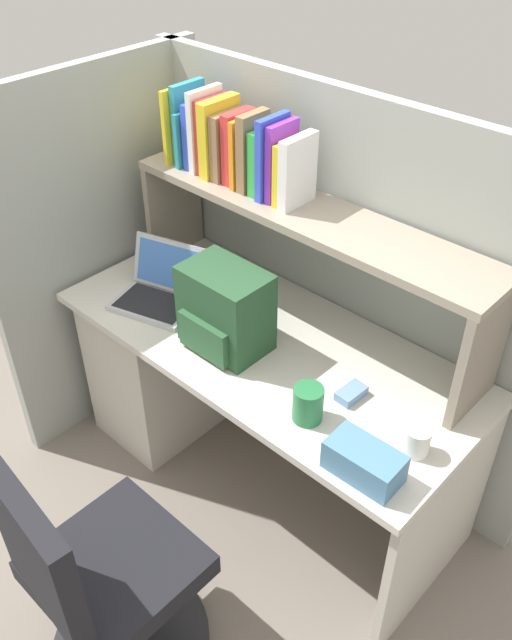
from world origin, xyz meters
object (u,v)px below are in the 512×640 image
object	(u,v)px
snack_canister	(308,404)
office_chair	(103,589)
backpack	(224,310)
paper_cup	(417,441)
tissue_box	(364,462)
computer_mouse	(351,393)
laptop	(160,290)

from	to	relation	value
snack_canister	office_chair	world-z (taller)	office_chair
backpack	office_chair	xyz separation A→B (m)	(0.25, -0.79, -0.48)
paper_cup	snack_canister	size ratio (longest dim) A/B	0.76
paper_cup	office_chair	xyz separation A→B (m)	(-0.52, -0.81, -0.38)
tissue_box	snack_canister	size ratio (longest dim) A/B	1.80
computer_mouse	tissue_box	bearing A→B (deg)	-43.99
computer_mouse	snack_canister	world-z (taller)	snack_canister
paper_cup	office_chair	size ratio (longest dim) A/B	0.10
snack_canister	computer_mouse	bearing A→B (deg)	75.32
office_chair	snack_canister	bearing A→B (deg)	-99.88
backpack	office_chair	world-z (taller)	backpack
laptop	snack_canister	distance (m)	0.83
paper_cup	snack_canister	distance (m)	0.34
laptop	paper_cup	size ratio (longest dim) A/B	4.03
paper_cup	snack_canister	xyz separation A→B (m)	(-0.32, -0.11, 0.01)
laptop	office_chair	distance (m)	1.09
snack_canister	office_chair	xyz separation A→B (m)	(-0.19, -0.70, -0.40)
backpack	snack_canister	distance (m)	0.46
laptop	paper_cup	bearing A→B (deg)	0.44
computer_mouse	laptop	bearing A→B (deg)	-172.20
laptop	tissue_box	xyz separation A→B (m)	(1.08, -0.17, -0.00)
laptop	snack_canister	world-z (taller)	laptop
laptop	tissue_box	world-z (taller)	laptop
paper_cup	tissue_box	xyz separation A→B (m)	(-0.07, -0.17, 0.00)
laptop	office_chair	xyz separation A→B (m)	(0.63, -0.80, -0.39)
office_chair	backpack	bearing A→B (deg)	-66.56
backpack	computer_mouse	world-z (taller)	backpack
snack_canister	laptop	bearing A→B (deg)	172.86
laptop	backpack	distance (m)	0.38
laptop	computer_mouse	bearing A→B (deg)	4.44
computer_mouse	office_chair	size ratio (longest dim) A/B	0.11
backpack	office_chair	distance (m)	0.96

